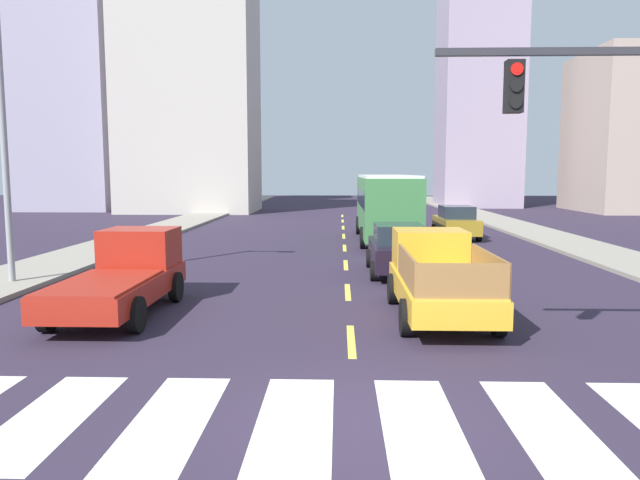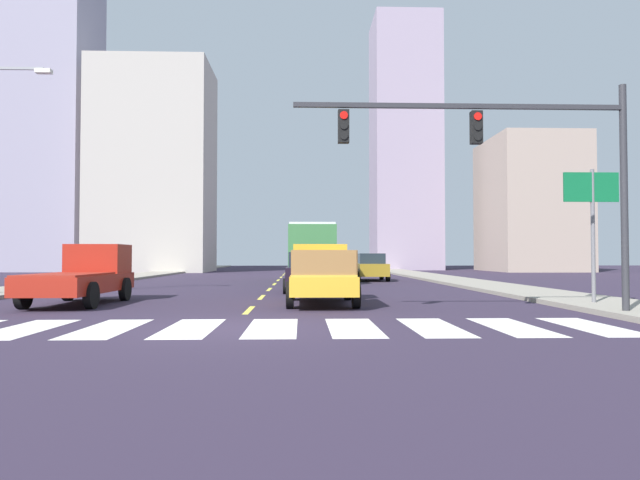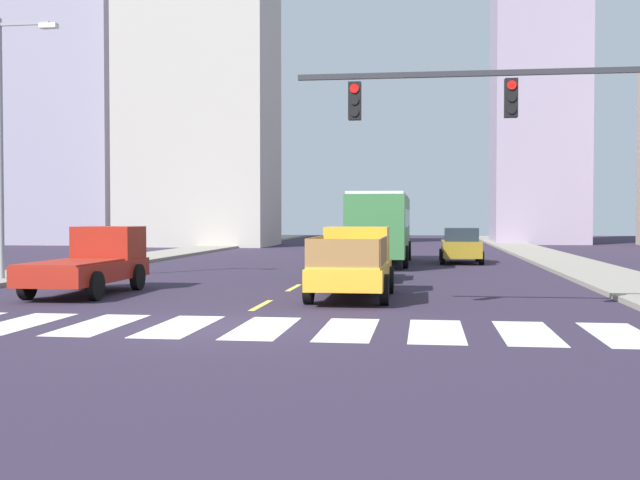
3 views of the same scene
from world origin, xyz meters
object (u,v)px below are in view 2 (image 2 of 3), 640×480
Objects in this scene: pickup_dark at (85,275)px; traffic_signal_gantry at (519,154)px; pickup_stakebed at (321,275)px; sedan_near_left at (307,272)px; direction_sign_green at (592,207)px; city_bus at (311,250)px; sedan_near_right at (371,267)px.

pickup_dark is 13.89m from traffic_signal_gantry.
pickup_stakebed is 5.72m from sedan_near_left.
traffic_signal_gantry is at bearing -141.73° from direction_sign_green.
city_bus is 2.45× the size of sedan_near_right.
pickup_dark reaches higher than sedan_near_left.
sedan_near_left is at bearing 91.78° from pickup_stakebed.
pickup_dark is 0.60× the size of traffic_signal_gantry.
pickup_stakebed is 1.24× the size of direction_sign_green.
direction_sign_green is at bearing -63.49° from city_bus.
traffic_signal_gantry is at bearing -43.89° from pickup_stakebed.
city_bus is 19.16m from direction_sign_green.
city_bus is at bearing 115.63° from direction_sign_green.
direction_sign_green is at bearing -8.00° from pickup_dark.
sedan_near_right is at bearing 75.34° from pickup_stakebed.
traffic_signal_gantry is 4.29m from direction_sign_green.
sedan_near_right is (3.81, 1.33, -1.09)m from city_bus.
direction_sign_green is at bearing -79.22° from sedan_near_right.
direction_sign_green is (8.27, -17.25, 1.08)m from city_bus.
pickup_stakebed is at bearing -105.33° from sedan_near_right.
sedan_near_left is at bearing -90.91° from city_bus.
direction_sign_green is (8.19, -1.87, 2.10)m from pickup_stakebed.
city_bus is at bearing 85.55° from sedan_near_left.
direction_sign_green reaches higher than pickup_dark.
pickup_dark is 9.27m from sedan_near_left.
pickup_stakebed and pickup_dark have the same top height.
traffic_signal_gantry is (5.03, -19.80, 2.23)m from city_bus.
direction_sign_green is at bearing -44.13° from sedan_near_left.
pickup_dark is at bearing -145.46° from sedan_near_left.
pickup_stakebed is 1.00× the size of pickup_dark.
direction_sign_green reaches higher than pickup_stakebed.
traffic_signal_gantry reaches higher than sedan_near_left.
traffic_signal_gantry is at bearing -89.43° from sedan_near_right.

